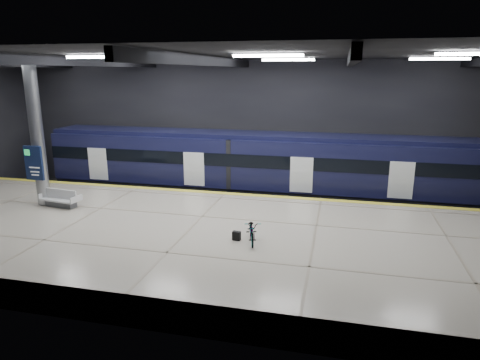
% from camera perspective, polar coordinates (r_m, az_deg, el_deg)
% --- Properties ---
extents(ground, '(30.00, 30.00, 0.00)m').
position_cam_1_polar(ground, '(20.32, -4.10, -6.86)').
color(ground, black).
rests_on(ground, ground).
extents(room_shell, '(30.10, 16.10, 8.05)m').
position_cam_1_polar(room_shell, '(19.02, -4.41, 9.42)').
color(room_shell, black).
rests_on(room_shell, ground).
extents(platform, '(30.00, 11.00, 1.10)m').
position_cam_1_polar(platform, '(17.92, -6.53, -8.01)').
color(platform, '#BEB4A1').
rests_on(platform, ground).
extents(safety_strip, '(30.00, 0.40, 0.01)m').
position_cam_1_polar(safety_strip, '(22.47, -2.06, -1.77)').
color(safety_strip, yellow).
rests_on(safety_strip, platform).
extents(rails, '(30.00, 1.52, 0.16)m').
position_cam_1_polar(rails, '(25.31, -0.39, -2.33)').
color(rails, gray).
rests_on(rails, ground).
extents(train, '(29.40, 2.84, 3.79)m').
position_cam_1_polar(train, '(24.33, 5.68, 1.74)').
color(train, black).
rests_on(train, ground).
extents(bench, '(2.02, 1.04, 0.85)m').
position_cam_1_polar(bench, '(21.92, -22.78, -2.53)').
color(bench, '#595B60').
rests_on(bench, platform).
extents(bicycle, '(1.01, 1.80, 0.89)m').
position_cam_1_polar(bicycle, '(16.10, 1.62, -6.73)').
color(bicycle, '#99999E').
rests_on(bicycle, platform).
extents(pannier_bag, '(0.33, 0.23, 0.35)m').
position_cam_1_polar(pannier_bag, '(16.32, -0.47, -7.45)').
color(pannier_bag, black).
rests_on(pannier_bag, platform).
extents(info_column, '(0.90, 0.78, 6.90)m').
position_cam_1_polar(info_column, '(22.08, -25.50, 5.47)').
color(info_column, '#9EA0A5').
rests_on(info_column, platform).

